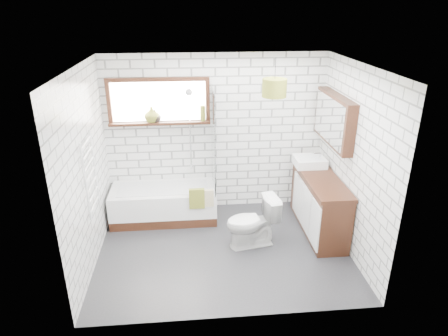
{
  "coord_description": "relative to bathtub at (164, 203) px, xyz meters",
  "views": [
    {
      "loc": [
        -0.43,
        -4.66,
        3.19
      ],
      "look_at": [
        0.03,
        0.25,
        1.12
      ],
      "focal_mm": 32.0,
      "sensor_mm": 36.0,
      "label": 1
    }
  ],
  "objects": [
    {
      "name": "wall_right",
      "position": [
        2.55,
        -0.94,
        0.99
      ],
      "size": [
        0.01,
        2.6,
        2.5
      ],
      "primitive_type": "cube",
      "color": "white",
      "rests_on": "ground"
    },
    {
      "name": "ceiling",
      "position": [
        0.85,
        -0.94,
        2.24
      ],
      "size": [
        3.4,
        2.6,
        0.01
      ],
      "primitive_type": "cube",
      "color": "white",
      "rests_on": "ground"
    },
    {
      "name": "floor",
      "position": [
        0.85,
        -0.94,
        -0.27
      ],
      "size": [
        3.4,
        2.6,
        0.01
      ],
      "primitive_type": "cube",
      "color": "#242427",
      "rests_on": "ground"
    },
    {
      "name": "window",
      "position": [
        -0.0,
        0.32,
        1.54
      ],
      "size": [
        1.52,
        0.16,
        0.68
      ],
      "primitive_type": "cube",
      "color": "black",
      "rests_on": "wall_back"
    },
    {
      "name": "bathtub",
      "position": [
        0.0,
        0.0,
        0.0
      ],
      "size": [
        1.61,
        0.71,
        0.52
      ],
      "primitive_type": "cube",
      "color": "white",
      "rests_on": "floor"
    },
    {
      "name": "pendant",
      "position": [
        1.6,
        -0.29,
        1.84
      ],
      "size": [
        0.33,
        0.33,
        0.25
      ],
      "primitive_type": "cylinder",
      "color": "olive",
      "rests_on": "ceiling"
    },
    {
      "name": "wall_left",
      "position": [
        -0.86,
        -0.94,
        0.99
      ],
      "size": [
        0.01,
        2.6,
        2.5
      ],
      "primitive_type": "cube",
      "color": "white",
      "rests_on": "ground"
    },
    {
      "name": "vase_olive",
      "position": [
        -0.12,
        0.29,
        1.34
      ],
      "size": [
        0.28,
        0.28,
        0.23
      ],
      "primitive_type": "imported",
      "rotation": [
        0.0,
        0.0,
        -0.28
      ],
      "color": "olive",
      "rests_on": "window"
    },
    {
      "name": "towel_green",
      "position": [
        0.51,
        -0.36,
        0.24
      ],
      "size": [
        0.23,
        0.06,
        0.31
      ],
      "primitive_type": "cube",
      "color": "olive",
      "rests_on": "bathtub"
    },
    {
      "name": "bottle",
      "position": [
        0.65,
        0.29,
        1.34
      ],
      "size": [
        0.09,
        0.09,
        0.23
      ],
      "primitive_type": "cylinder",
      "rotation": [
        0.0,
        0.0,
        0.18
      ],
      "color": "olive",
      "rests_on": "window"
    },
    {
      "name": "vase_dark",
      "position": [
        -0.07,
        0.29,
        1.31
      ],
      "size": [
        0.22,
        0.22,
        0.18
      ],
      "primitive_type": "imported",
      "rotation": [
        0.0,
        0.0,
        0.31
      ],
      "color": "black",
      "rests_on": "window"
    },
    {
      "name": "toilet",
      "position": [
        1.25,
        -0.87,
        0.1
      ],
      "size": [
        0.53,
        0.77,
        0.73
      ],
      "primitive_type": "imported",
      "rotation": [
        0.0,
        0.0,
        -1.4
      ],
      "color": "white",
      "rests_on": "floor"
    },
    {
      "name": "wall_back",
      "position": [
        0.85,
        0.36,
        0.99
      ],
      "size": [
        3.4,
        0.01,
        2.5
      ],
      "primitive_type": "cube",
      "color": "white",
      "rests_on": "ground"
    },
    {
      "name": "wall_front",
      "position": [
        0.85,
        -2.25,
        0.99
      ],
      "size": [
        3.4,
        0.01,
        2.5
      ],
      "primitive_type": "cube",
      "color": "white",
      "rests_on": "ground"
    },
    {
      "name": "towel_radiator",
      "position": [
        -0.81,
        -0.94,
        0.94
      ],
      "size": [
        0.06,
        0.52,
        1.0
      ],
      "primitive_type": "cube",
      "color": "white",
      "rests_on": "wall_left"
    },
    {
      "name": "mirror_cabinet",
      "position": [
        2.47,
        -0.34,
        1.39
      ],
      "size": [
        0.16,
        1.2,
        0.7
      ],
      "primitive_type": "cube",
      "color": "black",
      "rests_on": "wall_right"
    },
    {
      "name": "shower_riser",
      "position": [
        0.45,
        0.32,
        1.09
      ],
      "size": [
        0.02,
        0.02,
        1.3
      ],
      "primitive_type": "cylinder",
      "color": "silver",
      "rests_on": "wall_back"
    },
    {
      "name": "tap",
      "position": [
        2.4,
        -0.11,
        0.72
      ],
      "size": [
        0.03,
        0.03,
        0.15
      ],
      "primitive_type": "cylinder",
      "rotation": [
        0.0,
        0.0,
        0.15
      ],
      "color": "silver",
      "rests_on": "vanity"
    },
    {
      "name": "vanity",
      "position": [
        2.3,
        -0.54,
        0.17
      ],
      "size": [
        0.48,
        1.5,
        0.86
      ],
      "primitive_type": "cube",
      "color": "black",
      "rests_on": "floor"
    },
    {
      "name": "towel_beige",
      "position": [
        0.65,
        -0.36,
        0.24
      ],
      "size": [
        0.2,
        0.05,
        0.26
      ],
      "primitive_type": "cube",
      "color": "tan",
      "rests_on": "bathtub"
    },
    {
      "name": "basin",
      "position": [
        2.24,
        -0.11,
        0.67
      ],
      "size": [
        0.46,
        0.4,
        0.13
      ],
      "primitive_type": "cube",
      "color": "white",
      "rests_on": "vanity"
    },
    {
      "name": "shower_screen",
      "position": [
        0.78,
        0.0,
        1.01
      ],
      "size": [
        0.02,
        0.72,
        1.5
      ],
      "primitive_type": "cube",
      "color": "white",
      "rests_on": "bathtub"
    }
  ]
}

